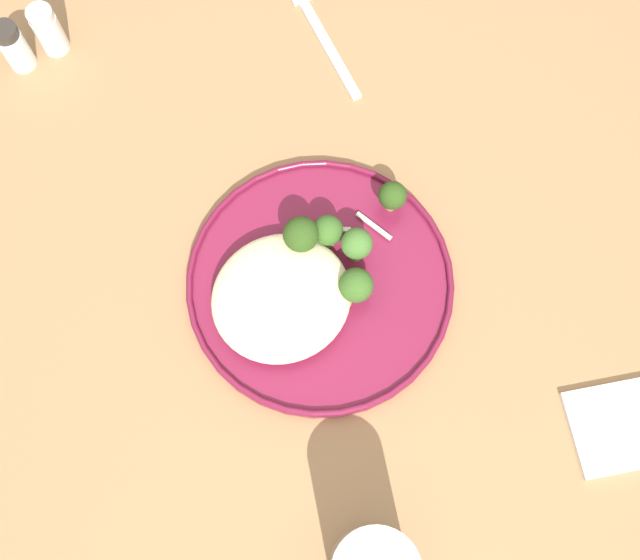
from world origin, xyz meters
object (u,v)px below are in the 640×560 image
object	(u,v)px
seared_scallop_on_noodles	(244,316)
seared_scallop_left_edge	(337,298)
seared_scallop_center_golden	(250,285)
pepper_shaker	(14,47)
seared_scallop_large_seared	(273,316)
broccoli_floret_right_tilted	(357,245)
broccoli_floret_left_leaning	(301,235)
broccoli_floret_split_head	(392,195)
dinner_fork	(321,33)
broccoli_floret_rear_charred	(356,286)
dinner_plate	(320,283)
broccoli_floret_near_rim	(328,231)
salt_shaker	(48,30)

from	to	relation	value
seared_scallop_on_noodles	seared_scallop_left_edge	bearing A→B (deg)	160.31
seared_scallop_center_golden	pepper_shaker	bearing A→B (deg)	-76.46
seared_scallop_large_seared	seared_scallop_center_golden	size ratio (longest dim) A/B	0.98
seared_scallop_large_seared	seared_scallop_center_golden	distance (m)	0.04
broccoli_floret_right_tilted	broccoli_floret_left_leaning	size ratio (longest dim) A/B	0.89
broccoli_floret_split_head	dinner_fork	size ratio (longest dim) A/B	0.25
broccoli_floret_rear_charred	dinner_plate	bearing A→B (deg)	-50.31
broccoli_floret_near_rim	dinner_fork	bearing A→B (deg)	-119.37
broccoli_floret_left_leaning	dinner_fork	size ratio (longest dim) A/B	0.33
broccoli_floret_near_rim	broccoli_floret_rear_charred	size ratio (longest dim) A/B	0.99
dinner_plate	broccoli_floret_left_leaning	bearing A→B (deg)	-94.38
broccoli_floret_right_tilted	pepper_shaker	distance (m)	0.47
seared_scallop_on_noodles	dinner_fork	size ratio (longest dim) A/B	0.13
seared_scallop_on_noodles	seared_scallop_large_seared	bearing A→B (deg)	147.93
seared_scallop_on_noodles	broccoli_floret_split_head	distance (m)	0.21
broccoli_floret_right_tilted	seared_scallop_left_edge	bearing A→B (deg)	37.73
broccoli_floret_right_tilted	pepper_shaker	size ratio (longest dim) A/B	0.82
salt_shaker	broccoli_floret_right_tilted	bearing A→B (deg)	111.77
dinner_plate	broccoli_floret_left_leaning	xyz separation A→B (m)	(-0.00, -0.04, 0.04)
seared_scallop_on_noodles	dinner_fork	world-z (taller)	seared_scallop_on_noodles
pepper_shaker	seared_scallop_on_noodles	bearing A→B (deg)	99.80
dinner_plate	broccoli_floret_rear_charred	world-z (taller)	broccoli_floret_rear_charred
salt_shaker	broccoli_floret_split_head	bearing A→B (deg)	120.85
broccoli_floret_split_head	broccoli_floret_near_rim	bearing A→B (deg)	0.76
dinner_plate	pepper_shaker	distance (m)	0.46
seared_scallop_large_seared	broccoli_floret_near_rim	distance (m)	0.11
seared_scallop_large_seared	broccoli_floret_split_head	xyz separation A→B (m)	(-0.18, -0.05, 0.02)
seared_scallop_on_noodles	seared_scallop_center_golden	bearing A→B (deg)	-130.68
seared_scallop_center_golden	salt_shaker	bearing A→B (deg)	-82.67
seared_scallop_left_edge	broccoli_floret_near_rim	distance (m)	0.07
dinner_plate	salt_shaker	xyz separation A→B (m)	(0.12, -0.43, 0.02)
seared_scallop_center_golden	broccoli_floret_near_rim	world-z (taller)	broccoli_floret_near_rim
dinner_fork	broccoli_floret_right_tilted	bearing A→B (deg)	66.53
seared_scallop_large_seared	broccoli_floret_right_tilted	distance (m)	0.12
seared_scallop_large_seared	dinner_fork	size ratio (longest dim) A/B	0.15
broccoli_floret_rear_charred	seared_scallop_large_seared	bearing A→B (deg)	-13.51
broccoli_floret_left_leaning	pepper_shaker	bearing A→B (deg)	-66.53
broccoli_floret_left_leaning	pepper_shaker	distance (m)	0.42
seared_scallop_large_seared	broccoli_floret_right_tilted	bearing A→B (deg)	-171.87
seared_scallop_on_noodles	pepper_shaker	world-z (taller)	pepper_shaker
seared_scallop_large_seared	salt_shaker	size ratio (longest dim) A/B	0.42
broccoli_floret_left_leaning	broccoli_floret_rear_charred	size ratio (longest dim) A/B	1.19
broccoli_floret_left_leaning	salt_shaker	xyz separation A→B (m)	(0.12, -0.38, -0.02)
dinner_plate	seared_scallop_left_edge	xyz separation A→B (m)	(-0.01, 0.03, 0.01)
dinner_plate	seared_scallop_center_golden	size ratio (longest dim) A/B	10.20
dinner_plate	broccoli_floret_right_tilted	xyz separation A→B (m)	(-0.05, -0.01, 0.04)
broccoli_floret_right_tilted	dinner_fork	world-z (taller)	broccoli_floret_right_tilted
seared_scallop_large_seared	seared_scallop_on_noodles	bearing A→B (deg)	-32.07
seared_scallop_on_noodles	broccoli_floret_right_tilted	size ratio (longest dim) A/B	0.44
salt_shaker	broccoli_floret_near_rim	bearing A→B (deg)	111.05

